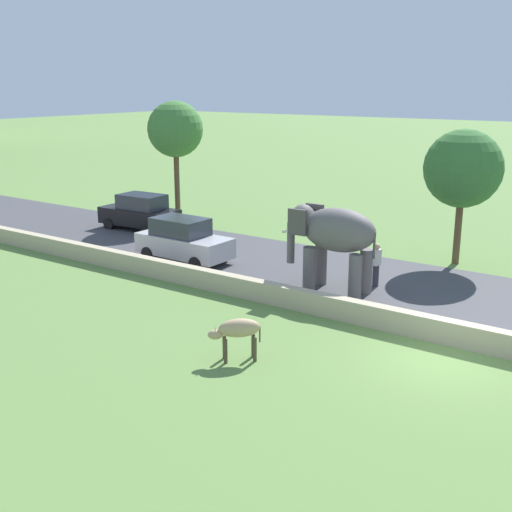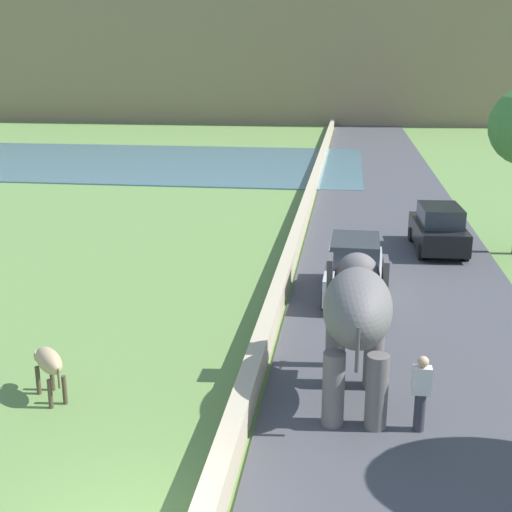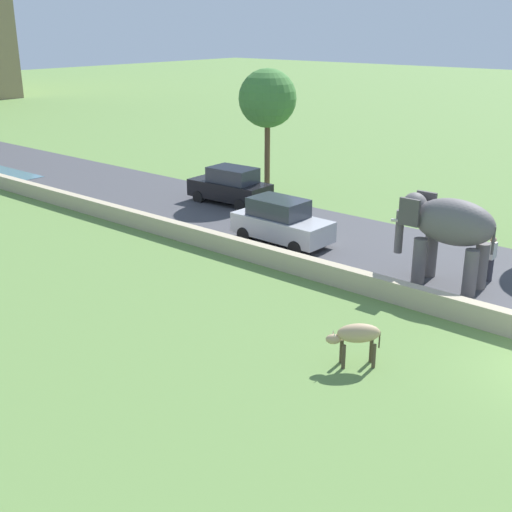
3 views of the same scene
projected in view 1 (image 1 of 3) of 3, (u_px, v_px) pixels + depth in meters
ground_plane at (441, 360)px, 16.94m from camera, size 220.00×220.00×0.00m
road_surface at (82, 229)px, 31.91m from camera, size 7.00×120.00×0.06m
barrier_wall at (43, 244)px, 27.71m from camera, size 0.40×110.00×0.70m
elephant at (333, 235)px, 21.95m from camera, size 1.42×3.47×2.99m
person_beside_elephant at (376, 264)px, 22.65m from camera, size 0.36×0.22×1.63m
car_black at (140, 212)px, 31.54m from camera, size 1.95×4.08×1.80m
car_silver at (183, 240)px, 25.99m from camera, size 1.86×4.03×1.80m
cow_tan at (237, 330)px, 16.74m from camera, size 1.19×1.24×1.15m
tree_near at (175, 130)px, 32.89m from camera, size 2.86×2.86×6.18m
tree_mid at (463, 169)px, 24.95m from camera, size 3.05×3.05×5.36m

